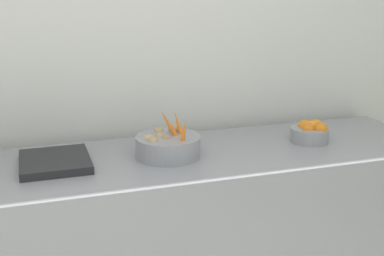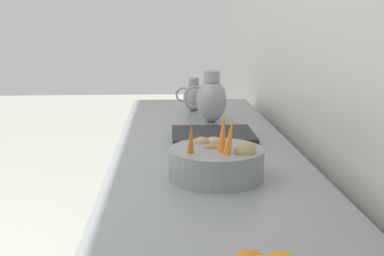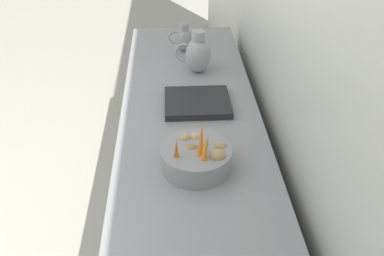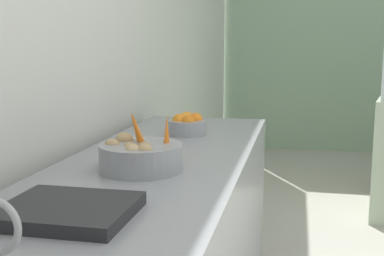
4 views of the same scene
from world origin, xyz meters
The scene contains 6 objects.
tile_wall_left centered at (-1.95, 0.45, 1.50)m, with size 0.10×8.89×3.00m, color silver.
prep_counter centered at (-1.48, -0.05, 0.45)m, with size 0.71×2.97×0.91m, color gray.
vegetable_colander centered at (-1.49, 0.08, 0.96)m, with size 0.30×0.30×0.22m.
metal_pitcher_tall centered at (-1.55, -0.82, 1.02)m, with size 0.21×0.15×0.25m.
metal_pitcher_short centered at (-1.48, -1.13, 0.99)m, with size 0.16×0.11×0.18m.
counter_sink_basin centered at (-1.52, -0.43, 0.93)m, with size 0.34×0.30×0.04m, color #232326.
Camera 3 is at (-1.39, 1.53, 2.09)m, focal length 40.83 mm.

